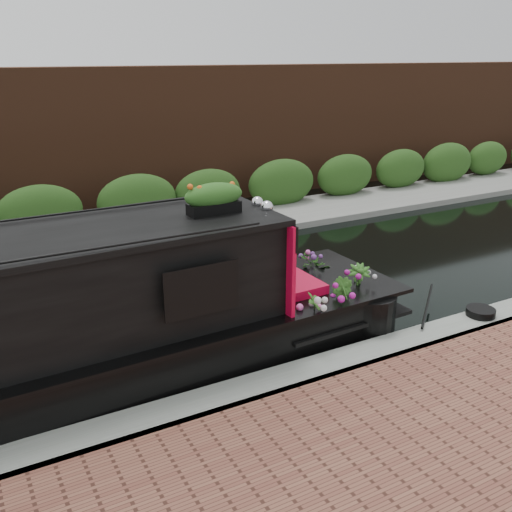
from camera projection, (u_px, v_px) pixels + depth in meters
name	position (u px, v px, depth m)	size (l,w,h in m)	color
ground	(220.00, 298.00, 10.71)	(80.00, 80.00, 0.00)	black
near_bank_coping	(320.00, 382.00, 7.99)	(40.00, 0.60, 0.50)	gray
far_bank_path	(148.00, 238.00, 14.19)	(40.00, 2.40, 0.34)	gray
far_hedge	(137.00, 228.00, 14.93)	(40.00, 1.10, 2.80)	#274C19
far_brick_wall	(115.00, 210.00, 16.67)	(40.00, 1.00, 8.00)	#4D2A1A
rope_fender	(380.00, 303.00, 10.06)	(0.36, 0.36, 0.35)	brown
coiled_mooring_rope	(481.00, 312.00, 9.41)	(0.47, 0.47, 0.12)	black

